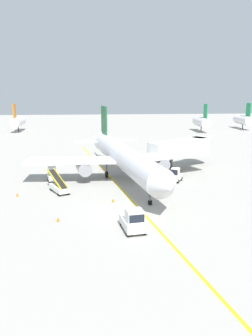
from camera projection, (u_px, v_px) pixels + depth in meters
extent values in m
plane|color=#9E9B93|center=(119.00, 214.00, 36.33)|extent=(300.00, 300.00, 0.00)
cube|color=yellow|center=(130.00, 199.00, 41.33)|extent=(14.42, 78.80, 0.01)
cylinder|color=silver|center=(124.00, 157.00, 49.26)|extent=(8.54, 30.11, 3.30)
cone|color=silver|center=(166.00, 187.00, 34.04)|extent=(3.61, 2.93, 3.23)
cone|color=silver|center=(102.00, 139.00, 64.58)|extent=(3.58, 3.31, 3.14)
cube|color=silver|center=(168.00, 155.00, 52.69)|extent=(13.70, 8.98, 0.36)
cylinder|color=gray|center=(161.00, 163.00, 51.55)|extent=(2.44, 3.49, 1.90)
cube|color=silver|center=(71.00, 160.00, 48.83)|extent=(13.13, 4.81, 0.36)
cylinder|color=gray|center=(84.00, 168.00, 48.54)|extent=(2.44, 3.49, 1.90)
cube|color=#19592D|center=(104.00, 121.00, 61.51)|extent=(0.98, 3.99, 5.20)
cube|color=silver|center=(121.00, 140.00, 62.72)|extent=(5.63, 3.71, 0.24)
cube|color=silver|center=(89.00, 142.00, 61.18)|extent=(5.28, 2.40, 0.24)
cylinder|color=#4C4C51|center=(150.00, 192.00, 38.88)|extent=(0.20, 0.20, 3.12)
cylinder|color=black|center=(150.00, 203.00, 39.17)|extent=(0.44, 0.61, 0.56)
cylinder|color=#4C4C51|center=(135.00, 166.00, 52.13)|extent=(0.20, 0.20, 3.12)
cylinder|color=black|center=(135.00, 173.00, 52.37)|extent=(0.51, 1.01, 0.96)
cylinder|color=#4C4C51|center=(107.00, 168.00, 51.00)|extent=(0.20, 0.20, 3.12)
cylinder|color=black|center=(107.00, 175.00, 51.24)|extent=(0.51, 1.01, 0.96)
cube|color=black|center=(159.00, 179.00, 35.84)|extent=(2.94, 1.48, 0.60)
cube|color=silver|center=(179.00, 148.00, 56.41)|extent=(11.41, 8.86, 2.50)
cylinder|color=silver|center=(201.00, 144.00, 59.92)|extent=(3.20, 3.20, 2.50)
cylinder|color=#59595B|center=(171.00, 163.00, 55.85)|extent=(0.56, 0.56, 2.35)
cube|color=#333338|center=(171.00, 169.00, 56.06)|extent=(1.80, 1.40, 0.50)
cube|color=silver|center=(133.00, 223.00, 32.11)|extent=(2.42, 3.84, 0.80)
cube|color=silver|center=(135.00, 216.00, 31.30)|extent=(1.75, 1.83, 1.10)
cube|color=black|center=(137.00, 219.00, 30.56)|extent=(1.42, 0.29, 0.77)
cylinder|color=black|center=(145.00, 231.00, 31.19)|extent=(0.31, 0.63, 0.60)
cylinder|color=black|center=(128.00, 233.00, 30.82)|extent=(0.31, 0.63, 0.60)
cylinder|color=black|center=(137.00, 221.00, 33.58)|extent=(0.31, 0.63, 0.60)
cylinder|color=black|center=(121.00, 223.00, 33.20)|extent=(0.31, 0.63, 0.60)
cube|color=silver|center=(176.00, 177.00, 49.08)|extent=(2.33, 2.73, 0.70)
cube|color=silver|center=(175.00, 172.00, 48.51)|extent=(1.44, 1.46, 1.10)
cube|color=black|center=(174.00, 172.00, 48.05)|extent=(0.88, 0.56, 0.77)
cylinder|color=black|center=(178.00, 181.00, 48.19)|extent=(0.49, 0.63, 0.60)
cylinder|color=black|center=(171.00, 180.00, 48.64)|extent=(0.49, 0.63, 0.60)
cylinder|color=black|center=(181.00, 179.00, 49.68)|extent=(0.49, 0.63, 0.60)
cylinder|color=black|center=(174.00, 178.00, 50.13)|extent=(0.49, 0.63, 0.60)
cube|color=silver|center=(53.00, 177.00, 48.90)|extent=(1.84, 2.64, 0.70)
cube|color=silver|center=(52.00, 171.00, 49.08)|extent=(1.27, 1.30, 1.10)
cube|color=black|center=(52.00, 170.00, 49.56)|extent=(0.97, 0.31, 0.77)
cylinder|color=black|center=(48.00, 179.00, 49.58)|extent=(0.36, 0.64, 0.60)
cylinder|color=black|center=(56.00, 178.00, 49.93)|extent=(0.36, 0.64, 0.60)
cylinder|color=black|center=(50.00, 182.00, 48.03)|extent=(0.36, 0.64, 0.60)
cylinder|color=black|center=(57.00, 181.00, 48.38)|extent=(0.36, 0.64, 0.60)
cube|color=silver|center=(60.00, 188.00, 43.82)|extent=(3.05, 4.07, 0.60)
cylinder|color=black|center=(51.00, 188.00, 44.66)|extent=(0.47, 0.63, 0.60)
cylinder|color=black|center=(61.00, 187.00, 45.32)|extent=(0.47, 0.63, 0.60)
cylinder|color=black|center=(59.00, 194.00, 42.46)|extent=(0.47, 0.63, 0.60)
cylinder|color=black|center=(68.00, 192.00, 43.12)|extent=(0.47, 0.63, 0.60)
cube|color=black|center=(58.00, 180.00, 44.10)|extent=(3.06, 4.86, 1.76)
cube|color=yellow|center=(54.00, 179.00, 43.84)|extent=(2.33, 4.52, 1.84)
cube|color=yellow|center=(61.00, 178.00, 44.31)|extent=(2.33, 4.52, 1.84)
cylinder|color=#26262D|center=(150.00, 193.00, 42.16)|extent=(0.24, 0.24, 0.85)
cube|color=orange|center=(150.00, 188.00, 42.00)|extent=(0.36, 0.22, 0.56)
sphere|color=beige|center=(150.00, 185.00, 41.91)|extent=(0.20, 0.20, 0.20)
sphere|color=yellow|center=(150.00, 184.00, 41.90)|extent=(0.24, 0.24, 0.24)
cone|color=orange|center=(113.00, 200.00, 40.18)|extent=(0.36, 0.36, 0.44)
cone|color=orange|center=(17.00, 195.00, 42.34)|extent=(0.36, 0.36, 0.44)
cone|color=orange|center=(58.00, 219.00, 34.25)|extent=(0.36, 0.36, 0.44)
cylinder|color=silver|center=(18.00, 122.00, 107.21)|extent=(3.00, 10.00, 3.00)
cylinder|color=#3F3F3F|center=(18.00, 129.00, 107.73)|extent=(0.30, 0.30, 1.60)
cube|color=orange|center=(14.00, 111.00, 103.03)|extent=(0.24, 3.20, 4.40)
cylinder|color=silver|center=(201.00, 122.00, 106.76)|extent=(3.00, 10.00, 3.00)
cylinder|color=#3F3F3F|center=(201.00, 129.00, 107.28)|extent=(0.30, 0.30, 1.60)
cube|color=#198C4C|center=(206.00, 111.00, 102.58)|extent=(0.24, 3.20, 4.40)
cylinder|color=silver|center=(243.00, 120.00, 113.79)|extent=(3.00, 10.00, 3.00)
cylinder|color=#3F3F3F|center=(242.00, 127.00, 114.31)|extent=(0.30, 0.30, 1.60)
cube|color=#198C4C|center=(248.00, 110.00, 109.60)|extent=(0.24, 3.20, 4.40)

